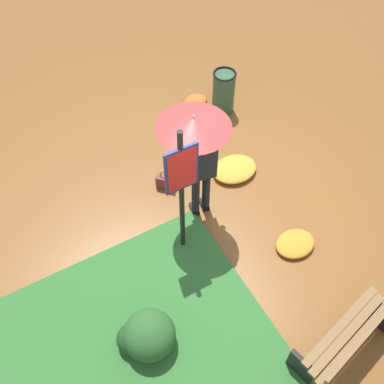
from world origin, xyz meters
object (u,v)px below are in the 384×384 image
(park_bench, at_px, (349,338))
(handbag, at_px, (166,182))
(info_sign_post, at_px, (182,183))
(person_with_umbrella, at_px, (197,142))
(trash_bin, at_px, (224,92))

(park_bench, bearing_deg, handbag, -78.74)
(info_sign_post, relative_size, handbag, 6.22)
(park_bench, bearing_deg, person_with_umbrella, -79.42)
(info_sign_post, bearing_deg, person_with_umbrella, -137.43)
(handbag, distance_m, trash_bin, 2.13)
(handbag, xyz_separation_m, park_bench, (-0.68, 3.43, 0.28))
(trash_bin, bearing_deg, person_with_umbrella, 48.59)
(person_with_umbrella, xyz_separation_m, info_sign_post, (0.46, 0.42, -0.11))
(handbag, bearing_deg, park_bench, 101.26)
(person_with_umbrella, relative_size, info_sign_post, 0.89)
(park_bench, bearing_deg, trash_bin, -103.49)
(person_with_umbrella, xyz_separation_m, handbag, (0.17, -0.69, -1.42))
(info_sign_post, bearing_deg, handbag, -104.69)
(info_sign_post, height_order, trash_bin, info_sign_post)
(person_with_umbrella, relative_size, handbag, 5.53)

